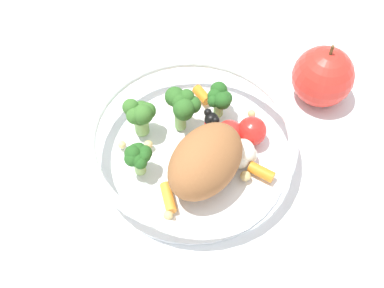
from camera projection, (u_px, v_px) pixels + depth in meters
ground_plane at (202, 158)px, 0.54m from camera, size 2.40×2.40×0.00m
food_container at (197, 144)px, 0.51m from camera, size 0.23×0.23×0.08m
loose_apple at (321, 75)px, 0.56m from camera, size 0.07×0.07×0.09m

